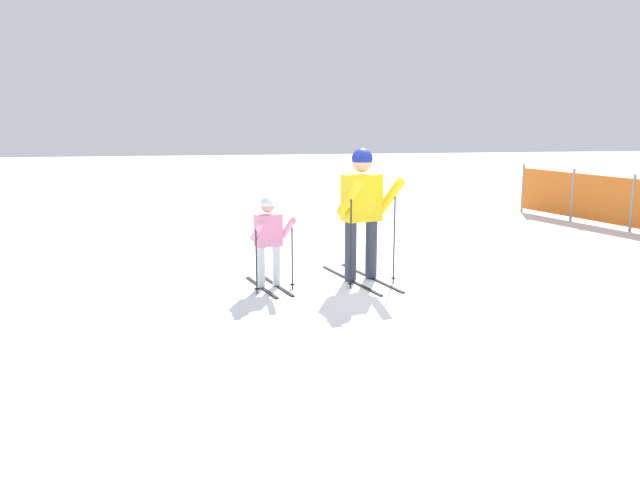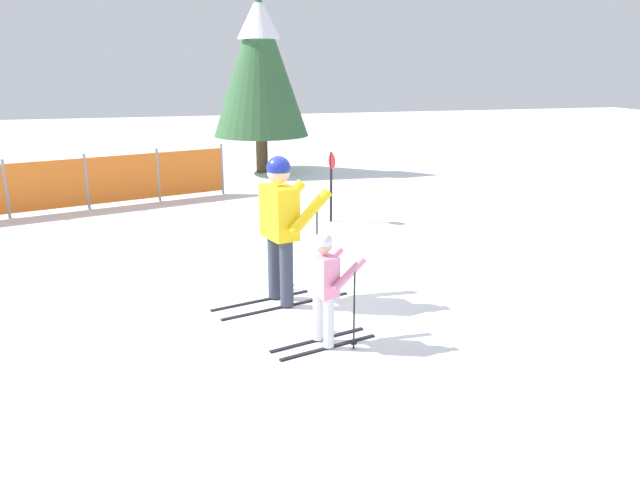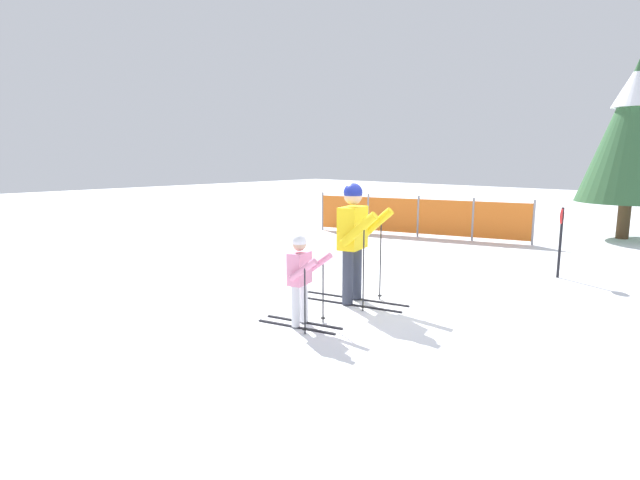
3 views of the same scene
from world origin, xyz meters
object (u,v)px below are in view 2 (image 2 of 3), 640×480
skier_child (325,280)px  trail_marker (331,179)px  conifer_far (260,62)px  skier_adult (281,217)px  safety_fence (87,182)px

skier_child → trail_marker: trail_marker is taller
conifer_far → skier_adult: bearing=-98.7°
skier_adult → conifer_far: (1.51, 9.83, 1.85)m
safety_fence → trail_marker: bearing=-27.1°
trail_marker → conifer_far: bearing=92.5°
skier_child → trail_marker: bearing=57.2°
skier_child → conifer_far: bearing=67.4°
skier_child → safety_fence: (-2.97, 7.53, -0.15)m
skier_adult → safety_fence: 6.82m
skier_child → skier_adult: bearing=82.0°
skier_adult → conifer_far: conifer_far is taller
safety_fence → skier_child: bearing=-68.5°
skier_adult → skier_child: skier_adult is taller
skier_child → trail_marker: size_ratio=0.94×
skier_adult → skier_child: 1.39m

